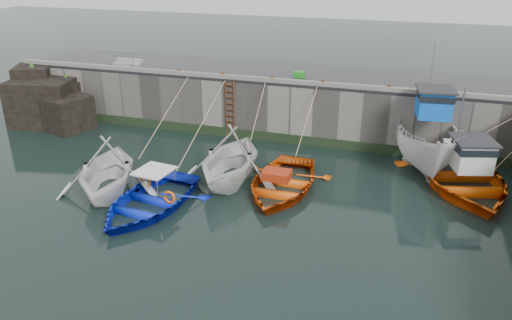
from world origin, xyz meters
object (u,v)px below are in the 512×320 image
(bollard_a, at_px, (179,72))
(ladder, at_px, (230,109))
(fish_crate, at_px, (299,74))
(bollard_c, at_px, (272,79))
(boat_far_white, at_px, (427,139))
(bollard_e, at_px, (389,88))
(boat_far_orange, at_px, (462,176))
(boat_near_white, at_px, (109,192))
(boat_near_blacktrim, at_px, (230,181))
(boat_near_blue, at_px, (149,207))
(bollard_d, at_px, (323,83))
(boat_near_navy, at_px, (282,189))
(bollard_b, at_px, (223,75))

(bollard_a, bearing_deg, ladder, -6.38)
(fish_crate, height_order, bollard_c, fish_crate)
(boat_far_white, xyz_separation_m, bollard_e, (-1.97, 0.84, 2.10))
(fish_crate, bearing_deg, boat_far_orange, -23.95)
(boat_near_white, xyz_separation_m, boat_near_blacktrim, (4.46, 2.57, 0.00))
(boat_near_blue, height_order, bollard_a, bollard_a)
(ladder, xyz_separation_m, bollard_a, (-3.00, 0.34, 1.71))
(boat_near_blue, relative_size, boat_far_white, 0.69)
(bollard_d, relative_size, bollard_e, 1.00)
(fish_crate, relative_size, bollard_a, 1.92)
(bollard_d, height_order, bollard_e, same)
(bollard_a, relative_size, bollard_d, 1.00)
(boat_near_navy, height_order, bollard_c, bollard_c)
(ladder, height_order, bollard_c, bollard_c)
(boat_far_orange, xyz_separation_m, bollard_a, (-14.51, 2.93, 2.85))
(bollard_a, bearing_deg, bollard_c, 0.00)
(boat_near_white, relative_size, bollard_c, 18.28)
(bollard_c, xyz_separation_m, bollard_e, (5.80, 0.00, 0.00))
(fish_crate, xyz_separation_m, bollard_a, (-6.30, -1.32, -0.01))
(boat_near_white, xyz_separation_m, boat_near_navy, (6.81, 2.48, 0.00))
(boat_near_blacktrim, bearing_deg, boat_far_orange, 13.31)
(ladder, relative_size, boat_near_navy, 0.58)
(ladder, relative_size, boat_far_orange, 0.40)
(boat_far_orange, bearing_deg, bollard_e, 124.80)
(boat_near_blacktrim, xyz_separation_m, boat_far_white, (8.08, 4.64, 1.20))
(boat_far_orange, distance_m, bollard_c, 10.17)
(boat_far_orange, bearing_deg, fish_crate, 137.30)
(boat_near_blue, bearing_deg, boat_far_orange, 33.24)
(boat_far_orange, distance_m, bollard_b, 12.69)
(boat_near_navy, xyz_separation_m, fish_crate, (-0.94, 6.89, 3.31))
(boat_near_navy, height_order, bollard_a, bollard_a)
(ladder, height_order, boat_near_blacktrim, ladder)
(boat_near_blacktrim, height_order, fish_crate, fish_crate)
(boat_far_white, distance_m, bollard_e, 3.00)
(boat_far_orange, bearing_deg, bollard_c, 147.18)
(bollard_c, bearing_deg, boat_near_blacktrim, -93.20)
(boat_near_navy, distance_m, bollard_b, 8.03)
(boat_near_blue, height_order, fish_crate, fish_crate)
(fish_crate, height_order, bollard_e, fish_crate)
(boat_far_white, xyz_separation_m, boat_far_orange, (1.54, -2.09, -0.74))
(bollard_b, distance_m, bollard_c, 2.70)
(bollard_a, distance_m, bollard_c, 5.20)
(bollard_b, bearing_deg, bollard_a, 180.00)
(boat_near_blue, height_order, boat_near_navy, boat_near_navy)
(bollard_a, distance_m, bollard_b, 2.50)
(boat_near_blue, bearing_deg, boat_near_blacktrim, 63.01)
(boat_near_blacktrim, distance_m, boat_near_navy, 2.35)
(boat_far_white, relative_size, bollard_d, 27.55)
(bollard_b, relative_size, bollard_e, 1.00)
(boat_near_blue, xyz_separation_m, bollard_e, (8.31, 8.75, 3.30))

